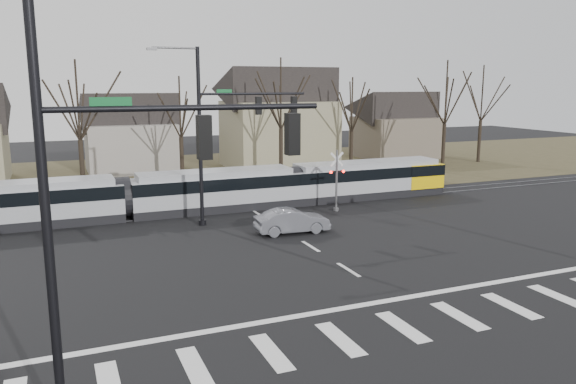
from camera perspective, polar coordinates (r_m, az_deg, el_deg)
name	(u,v)px	position (r m, az deg, el deg)	size (l,w,h in m)	color
ground	(372,284)	(23.78, 8.50, -9.25)	(140.00, 140.00, 0.00)	black
grass_verge	(193,173)	(52.99, -9.64, 1.89)	(140.00, 28.00, 0.01)	#38331E
crosswalk	(431,321)	(20.72, 14.36, -12.59)	(27.00, 2.60, 0.01)	silver
stop_line	(396,299)	(22.36, 10.92, -10.65)	(28.00, 0.35, 0.01)	silver
lane_dashes	(248,207)	(37.82, -4.09, -1.57)	(0.18, 30.00, 0.01)	silver
rail_pair	(249,208)	(37.63, -4.00, -1.59)	(90.00, 1.52, 0.06)	#59595E
tram	(214,189)	(36.87, -7.58, 0.32)	(35.01, 2.60, 2.65)	gray
sedan	(292,221)	(31.19, 0.42, -2.96)	(4.22, 1.70, 1.36)	#5B5C63
signal_pole_near_left	(120,193)	(13.32, -16.66, -0.12)	(9.28, 0.44, 10.20)	black
signal_pole_far	(227,127)	(32.97, -6.26, 6.57)	(9.28, 0.44, 10.20)	black
rail_crossing_signal	(337,183)	(36.49, 4.95, 0.97)	(1.08, 0.36, 4.00)	#59595B
tree_row	(231,123)	(47.18, -5.77, 7.01)	(59.20, 7.20, 10.00)	black
house_b	(130,129)	(55.59, -15.77, 6.17)	(8.64, 7.56, 7.65)	gray
house_c	(278,114)	(56.08, -0.98, 7.90)	(10.80, 8.64, 10.10)	gray
house_d	(395,122)	(64.90, 10.84, 7.00)	(8.64, 7.56, 7.65)	brown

